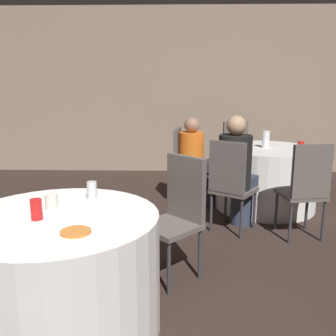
{
  "coord_description": "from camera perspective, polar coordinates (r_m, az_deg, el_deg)",
  "views": [
    {
      "loc": [
        0.69,
        -1.96,
        1.52
      ],
      "look_at": [
        0.62,
        0.99,
        0.86
      ],
      "focal_mm": 40.0,
      "sensor_mm": 36.0,
      "label": 1
    }
  ],
  "objects": [
    {
      "name": "wall_back",
      "position": [
        6.63,
        -4.6,
        11.54
      ],
      "size": [
        16.0,
        0.06,
        2.8
      ],
      "color": "gray",
      "rests_on": "ground_plane"
    },
    {
      "name": "table_near",
      "position": [
        2.48,
        -15.95,
        -15.31
      ],
      "size": [
        1.21,
        1.21,
        0.76
      ],
      "color": "white",
      "rests_on": "ground_plane"
    },
    {
      "name": "table_far",
      "position": [
        4.83,
        14.62,
        -1.44
      ],
      "size": [
        1.23,
        1.23,
        0.76
      ],
      "color": "white",
      "rests_on": "ground_plane"
    },
    {
      "name": "chair_near_northeast",
      "position": [
        2.96,
        1.63,
        -6.01
      ],
      "size": [
        0.57,
        0.57,
        0.98
      ],
      "rotation": [
        0.0,
        0.0,
        -3.92
      ],
      "color": "#59514C",
      "rests_on": "ground_plane"
    },
    {
      "name": "chair_far_south",
      "position": [
        3.88,
        20.35,
        -2.32
      ],
      "size": [
        0.46,
        0.46,
        0.98
      ],
      "rotation": [
        0.0,
        0.0,
        0.15
      ],
      "color": "#59514C",
      "rests_on": "ground_plane"
    },
    {
      "name": "chair_far_southwest",
      "position": [
        3.86,
        9.45,
        -1.76
      ],
      "size": [
        0.55,
        0.55,
        0.98
      ],
      "rotation": [
        0.0,
        0.0,
        -0.58
      ],
      "color": "#59514C",
      "rests_on": "ground_plane"
    },
    {
      "name": "chair_far_north",
      "position": [
        5.73,
        10.43,
        2.9
      ],
      "size": [
        0.47,
        0.48,
        0.98
      ],
      "rotation": [
        0.0,
        0.0,
        -2.94
      ],
      "color": "#59514C",
      "rests_on": "ground_plane"
    },
    {
      "name": "chair_far_west",
      "position": [
        4.8,
        2.37,
        1.24
      ],
      "size": [
        0.45,
        0.45,
        0.98
      ],
      "rotation": [
        0.0,
        0.0,
        -1.71
      ],
      "color": "#59514C",
      "rests_on": "ground_plane"
    },
    {
      "name": "person_orange_shirt",
      "position": [
        4.79,
        4.48,
        1.02
      ],
      "size": [
        0.49,
        0.34,
        1.12
      ],
      "rotation": [
        0.0,
        0.0,
        -1.71
      ],
      "color": "#282828",
      "rests_on": "ground_plane"
    },
    {
      "name": "person_black_shirt",
      "position": [
        3.99,
        10.48,
        -0.64
      ],
      "size": [
        0.45,
        0.48,
        1.22
      ],
      "rotation": [
        0.0,
        0.0,
        -0.58
      ],
      "color": "#33384C",
      "rests_on": "ground_plane"
    },
    {
      "name": "pizza_plate_near",
      "position": [
        2.03,
        -13.9,
        -9.53
      ],
      "size": [
        0.22,
        0.22,
        0.02
      ],
      "color": "white",
      "rests_on": "table_near"
    },
    {
      "name": "soda_can_red",
      "position": [
        2.29,
        -19.43,
        -5.97
      ],
      "size": [
        0.07,
        0.07,
        0.12
      ],
      "color": "red",
      "rests_on": "table_near"
    },
    {
      "name": "soda_can_silver",
      "position": [
        2.58,
        -11.51,
        -3.38
      ],
      "size": [
        0.07,
        0.07,
        0.12
      ],
      "color": "silver",
      "rests_on": "table_near"
    },
    {
      "name": "cup_near",
      "position": [
        2.44,
        -17.35,
        -4.94
      ],
      "size": [
        0.08,
        0.08,
        0.1
      ],
      "color": "silver",
      "rests_on": "table_near"
    },
    {
      "name": "bottle_far",
      "position": [
        4.74,
        14.67,
        4.25
      ],
      "size": [
        0.09,
        0.09,
        0.21
      ],
      "color": "white",
      "rests_on": "table_far"
    },
    {
      "name": "cup_far",
      "position": [
        4.74,
        19.57,
        3.23
      ],
      "size": [
        0.08,
        0.08,
        0.1
      ],
      "color": "red",
      "rests_on": "table_far"
    }
  ]
}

